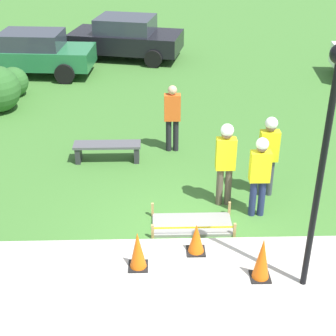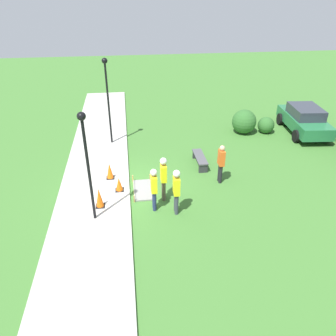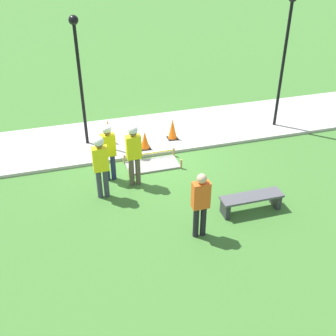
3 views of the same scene
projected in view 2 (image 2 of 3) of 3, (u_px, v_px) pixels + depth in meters
ground_plane at (130, 189)px, 13.71m from camera, size 60.00×60.00×0.00m
sidewalk at (95, 191)px, 13.52m from camera, size 28.00×2.87×0.10m
wet_concrete_patch at (143, 190)px, 13.61m from camera, size 1.62×0.81×0.30m
traffic_cone_near_patch at (110, 171)px, 14.15m from camera, size 0.34×0.34×0.72m
traffic_cone_far_patch at (119, 184)px, 13.33m from camera, size 0.34×0.34×0.59m
traffic_cone_sidewalk_edge at (99, 198)px, 12.30m from camera, size 0.34×0.34×0.80m
park_bench at (200, 159)px, 15.41m from camera, size 1.62×0.44×0.47m
worker_supervisor at (164, 175)px, 12.57m from camera, size 0.40×0.27×1.84m
worker_assistant at (154, 186)px, 12.02m from camera, size 0.40×0.25×1.74m
worker_trainee at (176, 188)px, 11.79m from camera, size 0.40×0.26×1.82m
bystander_in_orange_shirt at (221, 162)px, 13.77m from camera, size 0.40×0.23×1.73m
lamppost_near at (86, 153)px, 10.60m from camera, size 0.28×0.28×4.03m
lamppost_far at (107, 90)px, 16.19m from camera, size 0.28×0.28×4.38m
parked_car_green at (304, 119)px, 18.61m from camera, size 4.30×2.24×1.53m
shrub_rounded_near at (244, 122)px, 18.61m from camera, size 1.37×1.37×1.37m
shrub_rounded_mid at (266, 125)px, 18.73m from camera, size 0.93×0.93×0.93m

